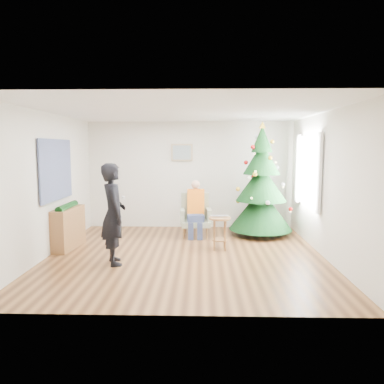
{
  "coord_description": "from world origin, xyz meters",
  "views": [
    {
      "loc": [
        0.3,
        -6.69,
        1.96
      ],
      "look_at": [
        0.1,
        0.6,
        1.1
      ],
      "focal_mm": 35.0,
      "sensor_mm": 36.0,
      "label": 1
    }
  ],
  "objects_px": {
    "standing_man": "(113,214)",
    "armchair": "(195,221)",
    "stool": "(220,233)",
    "console": "(68,228)",
    "christmas_tree": "(261,185)"
  },
  "relations": [
    {
      "from": "stool",
      "to": "console",
      "type": "height_order",
      "value": "console"
    },
    {
      "from": "christmas_tree",
      "to": "stool",
      "type": "xyz_separation_m",
      "value": [
        -0.97,
        -1.22,
        -0.82
      ]
    },
    {
      "from": "standing_man",
      "to": "stool",
      "type": "bearing_deg",
      "value": -83.8
    },
    {
      "from": "stool",
      "to": "armchair",
      "type": "xyz_separation_m",
      "value": [
        -0.49,
        1.06,
        0.02
      ]
    },
    {
      "from": "standing_man",
      "to": "armchair",
      "type": "bearing_deg",
      "value": -55.03
    },
    {
      "from": "stool",
      "to": "armchair",
      "type": "height_order",
      "value": "armchair"
    },
    {
      "from": "christmas_tree",
      "to": "console",
      "type": "xyz_separation_m",
      "value": [
        -3.95,
        -1.22,
        -0.74
      ]
    },
    {
      "from": "stool",
      "to": "standing_man",
      "type": "relative_size",
      "value": 0.37
    },
    {
      "from": "standing_man",
      "to": "console",
      "type": "height_order",
      "value": "standing_man"
    },
    {
      "from": "armchair",
      "to": "christmas_tree",
      "type": "bearing_deg",
      "value": 1.97
    },
    {
      "from": "christmas_tree",
      "to": "standing_man",
      "type": "xyz_separation_m",
      "value": [
        -2.81,
        -2.18,
        -0.29
      ]
    },
    {
      "from": "stool",
      "to": "console",
      "type": "bearing_deg",
      "value": 179.88
    },
    {
      "from": "armchair",
      "to": "standing_man",
      "type": "relative_size",
      "value": 0.56
    },
    {
      "from": "armchair",
      "to": "standing_man",
      "type": "distance_m",
      "value": 2.48
    },
    {
      "from": "stool",
      "to": "armchair",
      "type": "bearing_deg",
      "value": 114.9
    }
  ]
}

